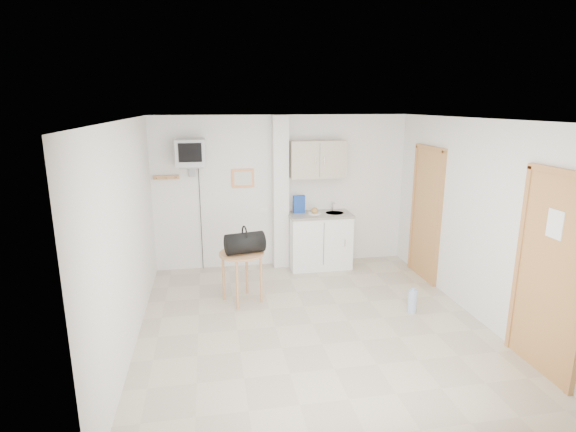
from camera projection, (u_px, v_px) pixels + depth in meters
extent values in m
plane|color=#BAAE95|center=(312.00, 324.00, 5.60)|extent=(4.50, 4.50, 0.00)
cube|color=white|center=(282.00, 192.00, 7.45)|extent=(4.20, 0.04, 2.50)
cube|color=white|center=(387.00, 312.00, 3.15)|extent=(4.20, 0.04, 2.50)
cube|color=white|center=(128.00, 236.00, 4.94)|extent=(0.04, 4.50, 2.50)
cube|color=white|center=(476.00, 220.00, 5.66)|extent=(0.04, 4.50, 2.50)
cube|color=white|center=(315.00, 119.00, 5.00)|extent=(4.20, 4.50, 0.04)
cube|color=white|center=(280.00, 193.00, 7.33)|extent=(0.25, 0.22, 2.50)
cube|color=#E48D52|center=(243.00, 178.00, 7.26)|extent=(0.36, 0.03, 0.30)
cube|color=silver|center=(243.00, 178.00, 7.24)|extent=(0.28, 0.01, 0.22)
cube|color=tan|center=(166.00, 177.00, 7.03)|extent=(0.40, 0.05, 0.06)
cube|color=white|center=(264.00, 210.00, 7.45)|extent=(0.15, 0.02, 0.08)
cylinder|color=tan|center=(156.00, 179.00, 6.95)|extent=(0.02, 0.08, 0.02)
cylinder|color=tan|center=(166.00, 179.00, 6.97)|extent=(0.02, 0.08, 0.02)
cylinder|color=tan|center=(176.00, 178.00, 7.00)|extent=(0.02, 0.08, 0.02)
cube|color=olive|center=(426.00, 215.00, 6.91)|extent=(0.04, 0.75, 2.00)
cube|color=olive|center=(425.00, 215.00, 6.91)|extent=(0.06, 0.87, 2.06)
cube|color=olive|center=(550.00, 277.00, 4.42)|extent=(0.04, 0.82, 2.02)
cube|color=olive|center=(549.00, 277.00, 4.42)|extent=(0.06, 0.94, 2.08)
cube|color=white|center=(555.00, 224.00, 4.29)|extent=(0.01, 0.20, 0.28)
cube|color=white|center=(319.00, 241.00, 7.48)|extent=(1.00, 0.55, 0.88)
cube|color=gray|center=(320.00, 215.00, 7.37)|extent=(1.03, 0.58, 0.04)
cylinder|color=#B7B7BA|center=(335.00, 214.00, 7.41)|extent=(0.30, 0.30, 0.05)
cylinder|color=#B7B7BA|center=(332.00, 206.00, 7.52)|extent=(0.02, 0.02, 0.16)
cylinder|color=#B7B7BA|center=(334.00, 203.00, 7.45)|extent=(0.02, 0.13, 0.02)
cube|color=#B4A492|center=(317.00, 159.00, 7.25)|extent=(0.90, 0.32, 0.60)
cube|color=navy|center=(299.00, 204.00, 7.38)|extent=(0.19, 0.07, 0.29)
cylinder|color=white|center=(315.00, 213.00, 7.33)|extent=(0.22, 0.22, 0.01)
sphere|color=tan|center=(315.00, 211.00, 7.32)|extent=(0.11, 0.11, 0.11)
cube|color=slate|center=(191.00, 166.00, 6.93)|extent=(0.36, 0.32, 0.02)
cube|color=slate|center=(192.00, 170.00, 7.07)|extent=(0.10, 0.06, 0.20)
cube|color=#ACACAF|center=(191.00, 153.00, 6.81)|extent=(0.44, 0.42, 0.40)
cube|color=black|center=(190.00, 153.00, 6.60)|extent=(0.34, 0.02, 0.28)
cylinder|color=black|center=(201.00, 218.00, 7.29)|extent=(0.01, 0.01, 1.73)
cylinder|color=tan|center=(242.00, 254.00, 6.09)|extent=(0.61, 0.61, 0.03)
cylinder|color=tan|center=(261.00, 279.00, 6.14)|extent=(0.04, 0.04, 0.68)
cylinder|color=tan|center=(247.00, 271.00, 6.43)|extent=(0.04, 0.04, 0.68)
cylinder|color=tan|center=(224.00, 277.00, 6.21)|extent=(0.04, 0.04, 0.68)
cylinder|color=tan|center=(237.00, 285.00, 5.92)|extent=(0.04, 0.04, 0.68)
cylinder|color=black|center=(245.00, 243.00, 6.03)|extent=(0.56, 0.38, 0.28)
torus|color=black|center=(245.00, 234.00, 6.00)|extent=(0.07, 0.22, 0.22)
cylinder|color=#99B0D3|center=(412.00, 301.00, 5.88)|extent=(0.12, 0.12, 0.31)
cylinder|color=#99B0D3|center=(413.00, 289.00, 5.84)|extent=(0.03, 0.03, 0.04)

